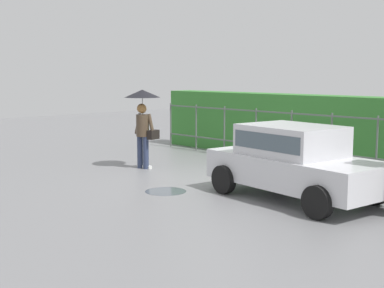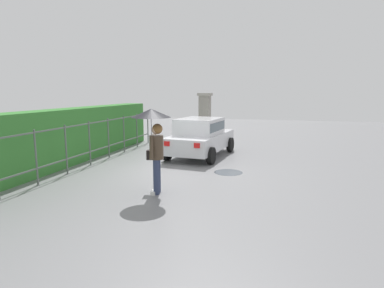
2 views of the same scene
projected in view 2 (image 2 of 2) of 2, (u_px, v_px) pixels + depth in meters
The scene contains 7 objects.
ground_plane at pixel (174, 170), 10.38m from camera, with size 40.00×40.00×0.00m, color slate.
car at pixel (200, 136), 12.44m from camera, with size 3.88×2.20×1.48m.
pedestrian at pixel (153, 132), 7.72m from camera, with size 0.95×0.95×2.08m.
gate_pillar at pixel (205, 119), 14.78m from camera, with size 0.60×0.60×2.42m.
fence_section at pixel (90, 141), 10.96m from camera, with size 10.12×0.05×1.50m.
hedge_row at pixel (66, 136), 11.17m from camera, with size 11.07×0.90×1.90m, color #387F33.
puddle_near at pixel (228, 172), 10.03m from camera, with size 0.89×0.89×0.00m, color #4C545B.
Camera 2 is at (-9.60, -3.23, 2.48)m, focal length 30.19 mm.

